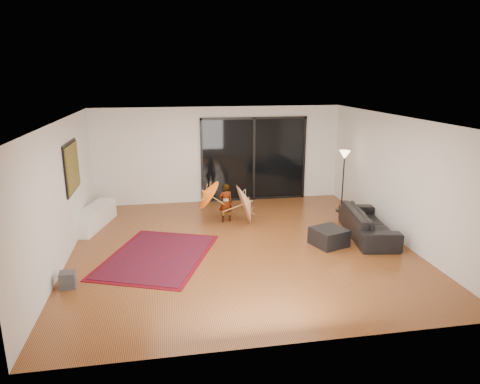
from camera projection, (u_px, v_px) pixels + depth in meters
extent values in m
plane|color=brown|center=(240.00, 246.00, 9.14)|extent=(7.00, 7.00, 0.00)
plane|color=white|center=(240.00, 119.00, 8.43)|extent=(7.00, 7.00, 0.00)
plane|color=silver|center=(219.00, 155.00, 12.11)|extent=(7.00, 0.00, 7.00)
plane|color=silver|center=(288.00, 253.00, 5.46)|extent=(7.00, 0.00, 7.00)
plane|color=silver|center=(61.00, 193.00, 8.21)|extent=(0.00, 7.00, 7.00)
plane|color=silver|center=(398.00, 179.00, 9.37)|extent=(0.00, 7.00, 7.00)
cube|color=black|center=(254.00, 159.00, 12.29)|extent=(3.00, 0.04, 2.40)
cube|color=black|center=(254.00, 118.00, 11.96)|extent=(3.06, 0.06, 0.06)
cube|color=black|center=(254.00, 198.00, 12.58)|extent=(3.06, 0.06, 0.06)
cube|color=black|center=(254.00, 159.00, 12.27)|extent=(0.06, 0.06, 2.40)
cube|color=black|center=(72.00, 167.00, 9.08)|extent=(0.02, 1.28, 1.08)
cube|color=#1E4B24|center=(73.00, 167.00, 9.08)|extent=(0.03, 1.18, 0.98)
cube|color=white|center=(94.00, 217.00, 10.28)|extent=(0.86, 1.77, 0.48)
cube|color=#424244|center=(67.00, 280.00, 7.34)|extent=(0.27, 0.27, 0.29)
cube|color=#590712|center=(158.00, 256.00, 8.64)|extent=(2.69, 3.12, 0.01)
cube|color=#650B09|center=(158.00, 256.00, 8.64)|extent=(2.49, 2.91, 0.02)
imported|color=black|center=(368.00, 223.00, 9.65)|extent=(1.15, 2.22, 0.62)
cube|color=black|center=(329.00, 237.00, 9.18)|extent=(0.83, 0.83, 0.37)
cylinder|color=black|center=(341.00, 210.00, 11.51)|extent=(0.28, 0.28, 0.03)
cylinder|color=black|center=(343.00, 184.00, 11.32)|extent=(0.04, 0.04, 1.51)
cone|color=#FFD899|center=(345.00, 155.00, 11.11)|extent=(0.28, 0.28, 0.22)
imported|color=#999999|center=(226.00, 203.00, 10.58)|extent=(0.38, 0.27, 0.97)
cone|color=#FF620D|center=(204.00, 195.00, 10.37)|extent=(0.59, 0.79, 0.74)
cylinder|color=#B08E4B|center=(204.00, 208.00, 10.46)|extent=(0.42, 0.02, 0.31)
cylinder|color=#B08E4B|center=(203.00, 190.00, 10.34)|extent=(0.05, 0.02, 0.05)
cone|color=white|center=(251.00, 203.00, 10.53)|extent=(0.50, 1.00, 1.01)
cylinder|color=#B08E4B|center=(251.00, 217.00, 10.63)|extent=(0.53, 0.02, 0.20)
cylinder|color=#B08E4B|center=(251.00, 198.00, 10.50)|extent=(0.06, 0.02, 0.04)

